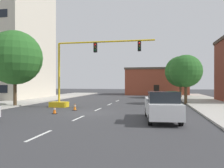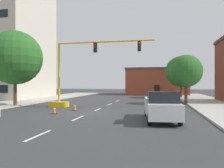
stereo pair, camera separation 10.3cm
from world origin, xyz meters
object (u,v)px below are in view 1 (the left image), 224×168
(tree_left_near, at_px, (15,58))
(traffic_cone_roadside_b, at_px, (75,107))
(tree_right_mid, at_px, (186,71))
(pickup_truck_white, at_px, (162,106))
(traffic_signal_gantry, at_px, (72,85))
(traffic_cone_roadside_a, at_px, (55,110))
(tree_right_far, at_px, (181,72))

(tree_left_near, height_order, traffic_cone_roadside_b, tree_left_near)
(tree_right_mid, xyz_separation_m, pickup_truck_white, (-3.11, -12.77, -3.02))
(tree_left_near, height_order, pickup_truck_white, tree_left_near)
(traffic_signal_gantry, height_order, tree_right_mid, traffic_signal_gantry)
(tree_right_mid, height_order, traffic_cone_roadside_a, tree_right_mid)
(tree_right_mid, relative_size, tree_left_near, 0.73)
(traffic_cone_roadside_a, bearing_deg, pickup_truck_white, -11.40)
(tree_right_far, height_order, tree_left_near, tree_left_near)
(tree_right_mid, xyz_separation_m, traffic_cone_roadside_b, (-10.89, -8.51, -3.67))
(pickup_truck_white, bearing_deg, tree_right_mid, 76.32)
(traffic_cone_roadside_b, bearing_deg, traffic_signal_gantry, 115.89)
(traffic_cone_roadside_b, bearing_deg, traffic_cone_roadside_a, -107.91)
(tree_right_mid, xyz_separation_m, tree_left_near, (-18.42, -6.59, 1.28))
(tree_right_mid, distance_m, pickup_truck_white, 13.48)
(traffic_cone_roadside_b, bearing_deg, tree_left_near, 165.72)
(traffic_signal_gantry, bearing_deg, tree_right_mid, 26.43)
(tree_left_near, xyz_separation_m, pickup_truck_white, (15.31, -6.18, -4.30))
(pickup_truck_white, bearing_deg, tree_right_far, 81.41)
(tree_right_mid, distance_m, traffic_cone_roadside_a, 16.51)
(tree_right_far, xyz_separation_m, tree_left_near, (-18.99, -18.15, 0.75))
(tree_left_near, height_order, traffic_cone_roadside_a, tree_left_near)
(traffic_signal_gantry, distance_m, traffic_cone_roadside_a, 5.44)
(tree_right_far, bearing_deg, traffic_cone_roadside_b, -119.73)
(tree_left_near, relative_size, pickup_truck_white, 1.47)
(tree_right_far, distance_m, traffic_cone_roadside_a, 26.06)
(tree_right_far, xyz_separation_m, traffic_cone_roadside_a, (-12.28, -22.59, -4.22))
(tree_right_far, bearing_deg, tree_right_mid, -92.82)
(pickup_truck_white, distance_m, traffic_cone_roadside_b, 8.90)
(traffic_signal_gantry, bearing_deg, traffic_cone_roadside_b, -64.11)
(tree_right_far, distance_m, tree_right_mid, 11.58)
(traffic_signal_gantry, distance_m, traffic_cone_roadside_b, 3.44)
(tree_right_mid, distance_m, tree_left_near, 19.61)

